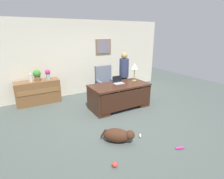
# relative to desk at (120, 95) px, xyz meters

# --- Properties ---
(ground_plane) EXTENTS (12.00, 12.00, 0.00)m
(ground_plane) POSITION_rel_desk_xyz_m (-0.45, -0.60, -0.41)
(ground_plane) COLOR #4C5651
(back_wall) EXTENTS (7.00, 0.16, 2.70)m
(back_wall) POSITION_rel_desk_xyz_m (-0.44, 2.00, 0.94)
(back_wall) COLOR beige
(back_wall) RESTS_ON ground_plane
(desk) EXTENTS (1.80, 0.91, 0.75)m
(desk) POSITION_rel_desk_xyz_m (0.00, 0.00, 0.00)
(desk) COLOR #422316
(desk) RESTS_ON ground_plane
(credenza) EXTENTS (1.37, 0.50, 0.77)m
(credenza) POSITION_rel_desk_xyz_m (-2.13, 1.65, -0.02)
(credenza) COLOR brown
(credenza) RESTS_ON ground_plane
(armchair) EXTENTS (0.60, 0.59, 1.17)m
(armchair) POSITION_rel_desk_xyz_m (-0.00, 0.93, 0.10)
(armchair) COLOR slate
(armchair) RESTS_ON ground_plane
(person_standing) EXTENTS (0.32, 0.32, 1.63)m
(person_standing) POSITION_rel_desk_xyz_m (0.59, 0.67, 0.43)
(person_standing) COLOR #262323
(person_standing) RESTS_ON ground_plane
(dog_lying) EXTENTS (0.64, 0.60, 0.30)m
(dog_lying) POSITION_rel_desk_xyz_m (-1.01, -1.54, -0.25)
(dog_lying) COLOR #472819
(dog_lying) RESTS_ON ground_plane
(laptop) EXTENTS (0.32, 0.22, 0.22)m
(laptop) POSITION_rel_desk_xyz_m (0.03, 0.16, 0.40)
(laptop) COLOR #B2B5BA
(laptop) RESTS_ON desk
(desk_lamp) EXTENTS (0.22, 0.22, 0.58)m
(desk_lamp) POSITION_rel_desk_xyz_m (0.64, 0.13, 0.79)
(desk_lamp) COLOR #9E8447
(desk_lamp) RESTS_ON desk
(vase_with_flowers) EXTENTS (0.17, 0.17, 0.33)m
(vase_with_flowers) POSITION_rel_desk_xyz_m (-1.76, 1.65, 0.55)
(vase_with_flowers) COLOR #9CBEC4
(vase_with_flowers) RESTS_ON credenza
(vase_empty) EXTENTS (0.12, 0.12, 0.27)m
(vase_empty) POSITION_rel_desk_xyz_m (-2.29, 1.65, 0.49)
(vase_empty) COLOR silver
(vase_empty) RESTS_ON credenza
(potted_plant) EXTENTS (0.24, 0.24, 0.36)m
(potted_plant) POSITION_rel_desk_xyz_m (-2.10, 1.65, 0.56)
(potted_plant) COLOR brown
(potted_plant) RESTS_ON credenza
(dog_toy_ball) EXTENTS (0.10, 0.10, 0.10)m
(dog_toy_ball) POSITION_rel_desk_xyz_m (-1.46, -2.16, -0.36)
(dog_toy_ball) COLOR #E53F33
(dog_toy_ball) RESTS_ON ground_plane
(dog_toy_bone) EXTENTS (0.13, 0.14, 0.05)m
(dog_toy_bone) POSITION_rel_desk_xyz_m (-0.47, -1.63, -0.38)
(dog_toy_bone) COLOR beige
(dog_toy_bone) RESTS_ON ground_plane
(dog_toy_plush) EXTENTS (0.20, 0.11, 0.05)m
(dog_toy_plush) POSITION_rel_desk_xyz_m (-0.06, -2.39, -0.38)
(dog_toy_plush) COLOR #D8338C
(dog_toy_plush) RESTS_ON ground_plane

